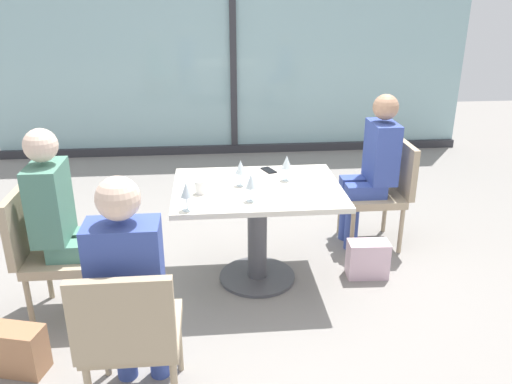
{
  "coord_description": "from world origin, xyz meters",
  "views": [
    {
      "loc": [
        -0.31,
        -3.33,
        2.02
      ],
      "look_at": [
        0.0,
        0.1,
        0.65
      ],
      "focal_mm": 36.24,
      "sensor_mm": 36.0,
      "label": 1
    }
  ],
  "objects": [
    {
      "name": "wine_glass_0",
      "position": [
        -0.11,
        0.03,
        0.86
      ],
      "size": [
        0.07,
        0.07,
        0.18
      ],
      "color": "silver",
      "rests_on": "dining_table_main"
    },
    {
      "name": "handbag_1",
      "position": [
        -1.42,
        -0.87,
        0.14
      ],
      "size": [
        0.33,
        0.23,
        0.28
      ],
      "primitive_type": "cube",
      "rotation": [
        0.0,
        0.0,
        -0.27
      ],
      "color": "#A3704C",
      "rests_on": "ground_plane"
    },
    {
      "name": "window_wall_backdrop",
      "position": [
        0.0,
        3.2,
        1.21
      ],
      "size": [
        5.92,
        0.1,
        2.7
      ],
      "color": "#91B7BC",
      "rests_on": "ground_plane"
    },
    {
      "name": "cell_phone_on_table",
      "position": [
        0.12,
        0.32,
        0.73
      ],
      "size": [
        0.12,
        0.16,
        0.01
      ],
      "primitive_type": "cube",
      "rotation": [
        0.0,
        0.0,
        0.39
      ],
      "color": "black",
      "rests_on": "dining_table_main"
    },
    {
      "name": "wine_glass_1",
      "position": [
        -0.06,
        -0.25,
        0.86
      ],
      "size": [
        0.07,
        0.07,
        0.18
      ],
      "color": "silver",
      "rests_on": "dining_table_main"
    },
    {
      "name": "handbag_0",
      "position": [
        0.82,
        -0.04,
        0.14
      ],
      "size": [
        0.31,
        0.17,
        0.28
      ],
      "primitive_type": "cube",
      "rotation": [
        0.0,
        0.0,
        -0.05
      ],
      "color": "beige",
      "rests_on": "ground_plane"
    },
    {
      "name": "coffee_cup",
      "position": [
        -0.39,
        -0.09,
        0.78
      ],
      "size": [
        0.08,
        0.08,
        0.09
      ],
      "primitive_type": "cylinder",
      "color": "white",
      "rests_on": "dining_table_main"
    },
    {
      "name": "chair_side_end",
      "position": [
        -1.35,
        -0.33,
        0.5
      ],
      "size": [
        0.5,
        0.46,
        0.87
      ],
      "color": "tan",
      "rests_on": "ground_plane"
    },
    {
      "name": "person_front_left",
      "position": [
        -0.72,
        -1.14,
        0.7
      ],
      "size": [
        0.34,
        0.39,
        1.26
      ],
      "color": "#384C9E",
      "rests_on": "ground_plane"
    },
    {
      "name": "dining_table_main",
      "position": [
        0.0,
        0.0,
        0.53
      ],
      "size": [
        1.16,
        0.87,
        0.73
      ],
      "color": "silver",
      "rests_on": "ground_plane"
    },
    {
      "name": "chair_far_right",
      "position": [
        1.09,
        0.49,
        0.5
      ],
      "size": [
        0.5,
        0.46,
        0.87
      ],
      "color": "tan",
      "rests_on": "ground_plane"
    },
    {
      "name": "wine_glass_3",
      "position": [
        -0.47,
        -0.37,
        0.86
      ],
      "size": [
        0.07,
        0.07,
        0.18
      ],
      "color": "silver",
      "rests_on": "dining_table_main"
    },
    {
      "name": "wine_glass_2",
      "position": [
        0.22,
        0.11,
        0.86
      ],
      "size": [
        0.07,
        0.07,
        0.18
      ],
      "color": "silver",
      "rests_on": "dining_table_main"
    },
    {
      "name": "person_far_right",
      "position": [
        0.98,
        0.49,
        0.7
      ],
      "size": [
        0.39,
        0.34,
        1.26
      ],
      "color": "#384C9E",
      "rests_on": "ground_plane"
    },
    {
      "name": "person_side_end",
      "position": [
        -1.24,
        -0.33,
        0.7
      ],
      "size": [
        0.39,
        0.34,
        1.26
      ],
      "color": "#4C7F6B",
      "rests_on": "ground_plane"
    },
    {
      "name": "ground_plane",
      "position": [
        0.0,
        0.0,
        0.0
      ],
      "size": [
        12.0,
        12.0,
        0.0
      ],
      "primitive_type": "plane",
      "color": "gray"
    },
    {
      "name": "chair_front_left",
      "position": [
        -0.72,
        -1.25,
        0.5
      ],
      "size": [
        0.46,
        0.5,
        0.87
      ],
      "color": "tan",
      "rests_on": "ground_plane"
    }
  ]
}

